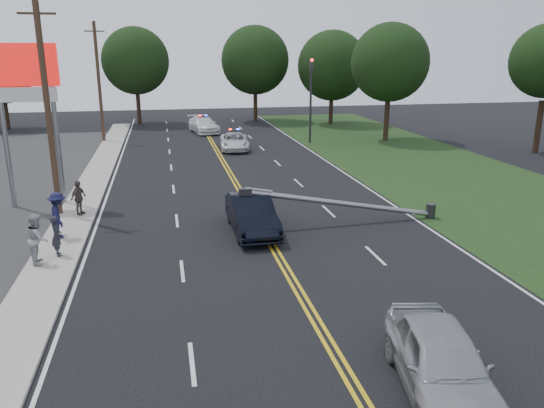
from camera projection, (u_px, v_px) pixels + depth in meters
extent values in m
plane|color=black|center=(311.00, 313.00, 16.04)|extent=(120.00, 120.00, 0.00)
cube|color=#ABA59A|center=(71.00, 226.00, 23.81)|extent=(1.80, 70.00, 0.12)
cube|color=#163313|center=(506.00, 201.00, 28.06)|extent=(12.00, 80.00, 0.01)
cube|color=gold|center=(255.00, 216.00, 25.45)|extent=(0.36, 80.00, 0.00)
cylinder|color=gray|center=(5.00, 138.00, 25.98)|extent=(0.24, 0.24, 7.00)
cylinder|color=gray|center=(57.00, 137.00, 26.44)|extent=(0.24, 0.24, 7.00)
cube|color=red|center=(22.00, 65.00, 25.24)|extent=(3.20, 0.35, 2.00)
cube|color=white|center=(26.00, 95.00, 25.63)|extent=(2.80, 0.30, 0.70)
cylinder|color=#2D2D30|center=(311.00, 102.00, 44.90)|extent=(0.20, 0.20, 7.00)
cube|color=#2D2D30|center=(311.00, 64.00, 44.04)|extent=(0.28, 0.28, 0.90)
sphere|color=#FF0C07|center=(312.00, 60.00, 43.80)|extent=(0.22, 0.22, 0.22)
cylinder|color=#2D2D30|center=(431.00, 211.00, 25.04)|extent=(0.44, 0.44, 0.70)
cylinder|color=gray|center=(342.00, 203.00, 24.01)|extent=(8.90, 0.24, 1.80)
cube|color=#2D2D30|center=(245.00, 192.00, 22.93)|extent=(0.55, 0.32, 0.30)
cylinder|color=#382619|center=(48.00, 111.00, 24.16)|extent=(0.28, 0.28, 10.00)
cube|color=#382619|center=(37.00, 13.00, 22.99)|extent=(1.60, 0.10, 0.10)
cylinder|color=#382619|center=(99.00, 83.00, 44.86)|extent=(0.28, 0.28, 10.00)
cube|color=#382619|center=(94.00, 31.00, 43.69)|extent=(1.60, 0.10, 0.10)
cylinder|color=black|center=(6.00, 114.00, 53.06)|extent=(0.44, 0.44, 3.19)
sphere|color=black|center=(1.00, 74.00, 51.98)|extent=(5.86, 5.86, 5.86)
cylinder|color=black|center=(139.00, 106.00, 56.96)|extent=(0.44, 0.44, 3.85)
sphere|color=black|center=(135.00, 61.00, 55.65)|extent=(6.99, 6.99, 6.99)
cylinder|color=black|center=(255.00, 104.00, 59.25)|extent=(0.44, 0.44, 3.86)
sphere|color=black|center=(255.00, 60.00, 57.94)|extent=(7.41, 7.41, 7.41)
cylinder|color=black|center=(331.00, 107.00, 57.08)|extent=(0.44, 0.44, 3.56)
sphere|color=black|center=(332.00, 66.00, 55.86)|extent=(7.30, 7.30, 7.30)
cylinder|color=black|center=(387.00, 118.00, 46.34)|extent=(0.44, 0.44, 3.88)
sphere|color=black|center=(390.00, 62.00, 45.02)|extent=(6.62, 6.62, 6.62)
cylinder|color=black|center=(538.00, 127.00, 40.61)|extent=(0.44, 0.44, 4.02)
imported|color=black|center=(252.00, 214.00, 23.01)|extent=(1.80, 4.91, 1.61)
imported|color=#A5A9AD|center=(441.00, 362.00, 12.10)|extent=(2.76, 4.99, 1.61)
imported|color=silver|center=(234.00, 142.00, 42.35)|extent=(2.59, 4.90, 1.31)
imported|color=white|center=(203.00, 125.00, 51.24)|extent=(3.09, 5.56, 1.52)
imported|color=#26272E|center=(56.00, 236.00, 20.04)|extent=(0.55, 0.67, 1.56)
imported|color=#9D9EA2|center=(38.00, 239.00, 19.30)|extent=(0.82, 0.99, 1.86)
imported|color=#18193C|center=(58.00, 215.00, 21.94)|extent=(1.02, 1.40, 1.94)
imported|color=#534642|center=(79.00, 198.00, 25.06)|extent=(0.85, 1.03, 1.65)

